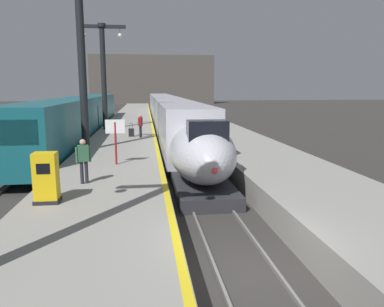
# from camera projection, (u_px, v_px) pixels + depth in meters

# --- Properties ---
(ground_plane) EXTENTS (260.00, 260.00, 0.00)m
(ground_plane) POSITION_uv_depth(u_px,v_px,m) (248.00, 276.00, 9.21)
(ground_plane) COLOR #33302D
(platform_left) EXTENTS (4.80, 110.00, 1.05)m
(platform_left) POSITION_uv_depth(u_px,v_px,m) (127.00, 135.00, 32.79)
(platform_left) COLOR gray
(platform_left) RESTS_ON ground
(platform_right) EXTENTS (4.80, 110.00, 1.05)m
(platform_right) POSITION_uv_depth(u_px,v_px,m) (217.00, 133.00, 33.80)
(platform_right) COLOR gray
(platform_right) RESTS_ON ground
(platform_left_safety_stripe) EXTENTS (0.20, 107.80, 0.01)m
(platform_left_safety_stripe) POSITION_uv_depth(u_px,v_px,m) (153.00, 128.00, 32.98)
(platform_left_safety_stripe) COLOR yellow
(platform_left_safety_stripe) RESTS_ON platform_left
(rail_main_left) EXTENTS (0.08, 110.00, 0.12)m
(rail_main_left) POSITION_uv_depth(u_px,v_px,m) (163.00, 135.00, 35.97)
(rail_main_left) COLOR slate
(rail_main_left) RESTS_ON ground
(rail_main_right) EXTENTS (0.08, 110.00, 0.12)m
(rail_main_right) POSITION_uv_depth(u_px,v_px,m) (178.00, 135.00, 36.15)
(rail_main_right) COLOR slate
(rail_main_right) RESTS_ON ground
(rail_secondary_left) EXTENTS (0.08, 110.00, 0.12)m
(rail_secondary_left) POSITION_uv_depth(u_px,v_px,m) (77.00, 137.00, 34.97)
(rail_secondary_left) COLOR slate
(rail_secondary_left) RESTS_ON ground
(rail_secondary_right) EXTENTS (0.08, 110.00, 0.12)m
(rail_secondary_right) POSITION_uv_depth(u_px,v_px,m) (93.00, 137.00, 35.15)
(rail_secondary_right) COLOR slate
(rail_secondary_right) RESTS_ON ground
(highspeed_train_main) EXTENTS (2.92, 56.30, 3.60)m
(highspeed_train_main) POSITION_uv_depth(u_px,v_px,m) (168.00, 113.00, 40.07)
(highspeed_train_main) COLOR silver
(highspeed_train_main) RESTS_ON ground
(regional_train_adjacent) EXTENTS (2.85, 36.60, 3.80)m
(regional_train_adjacent) POSITION_uv_depth(u_px,v_px,m) (82.00, 116.00, 33.44)
(regional_train_adjacent) COLOR #145660
(regional_train_adjacent) RESTS_ON ground
(station_column_mid) EXTENTS (4.00, 0.68, 9.48)m
(station_column_mid) POSITION_uv_depth(u_px,v_px,m) (81.00, 49.00, 20.69)
(station_column_mid) COLOR black
(station_column_mid) RESTS_ON platform_left
(station_column_far) EXTENTS (4.00, 0.68, 8.90)m
(station_column_far) POSITION_uv_depth(u_px,v_px,m) (103.00, 66.00, 31.71)
(station_column_far) COLOR black
(station_column_far) RESTS_ON platform_left
(passenger_near_edge) EXTENTS (0.34, 0.54, 1.69)m
(passenger_near_edge) POSITION_uv_depth(u_px,v_px,m) (140.00, 124.00, 26.89)
(passenger_near_edge) COLOR #23232D
(passenger_near_edge) RESTS_ON platform_left
(passenger_mid_platform) EXTENTS (0.55, 0.32, 1.69)m
(passenger_mid_platform) POSITION_uv_depth(u_px,v_px,m) (83.00, 158.00, 13.87)
(passenger_mid_platform) COLOR #23232D
(passenger_mid_platform) RESTS_ON platform_left
(rolling_suitcase) EXTENTS (0.40, 0.22, 0.98)m
(rolling_suitcase) POSITION_uv_depth(u_px,v_px,m) (131.00, 132.00, 27.49)
(rolling_suitcase) COLOR black
(rolling_suitcase) RESTS_ON platform_left
(ticket_machine_yellow) EXTENTS (0.76, 0.62, 1.60)m
(ticket_machine_yellow) POSITION_uv_depth(u_px,v_px,m) (46.00, 180.00, 11.57)
(ticket_machine_yellow) COLOR yellow
(ticket_machine_yellow) RESTS_ON platform_left
(departure_info_board) EXTENTS (0.90, 0.10, 2.12)m
(departure_info_board) POSITION_uv_depth(u_px,v_px,m) (115.00, 133.00, 17.27)
(departure_info_board) COLOR maroon
(departure_info_board) RESTS_ON platform_left
(terminus_back_wall) EXTENTS (36.00, 2.00, 14.00)m
(terminus_back_wall) POSITION_uv_depth(u_px,v_px,m) (153.00, 80.00, 107.62)
(terminus_back_wall) COLOR #4C4742
(terminus_back_wall) RESTS_ON ground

